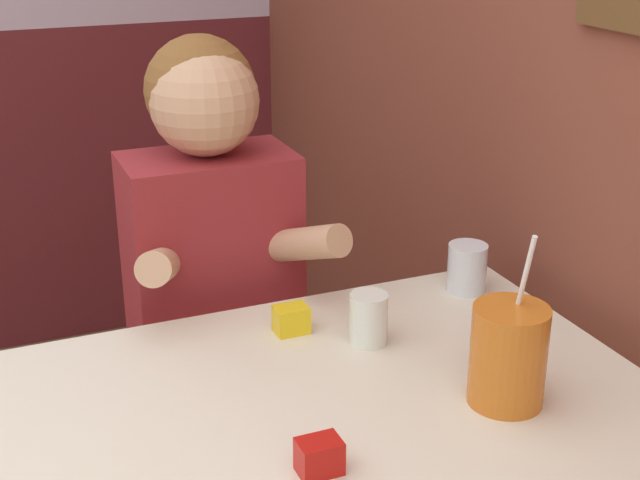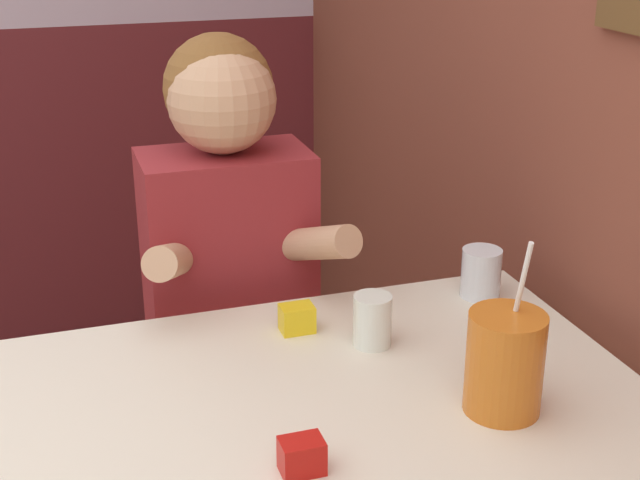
{
  "view_description": "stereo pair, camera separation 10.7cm",
  "coord_description": "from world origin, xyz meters",
  "views": [
    {
      "loc": [
        0.42,
        -0.62,
        1.52
      ],
      "look_at": [
        0.92,
        0.59,
        1.0
      ],
      "focal_mm": 50.0,
      "sensor_mm": 36.0,
      "label": 1
    },
    {
      "loc": [
        0.52,
        -0.66,
        1.52
      ],
      "look_at": [
        0.92,
        0.59,
        1.0
      ],
      "focal_mm": 50.0,
      "sensor_mm": 36.0,
      "label": 2
    }
  ],
  "objects": [
    {
      "name": "main_table",
      "position": [
        0.87,
        0.41,
        0.71
      ],
      "size": [
        1.08,
        0.87,
        0.77
      ],
      "color": "beige",
      "rests_on": "ground_plane"
    },
    {
      "name": "person_seated",
      "position": [
        0.87,
        1.02,
        0.68
      ],
      "size": [
        0.42,
        0.41,
        1.26
      ],
      "color": "maroon",
      "rests_on": "ground_plane"
    },
    {
      "name": "cocktail_pitcher",
      "position": [
        1.15,
        0.37,
        0.85
      ],
      "size": [
        0.12,
        0.12,
        0.28
      ],
      "color": "#C6661E",
      "rests_on": "main_table"
    },
    {
      "name": "glass_near_pitcher",
      "position": [
        1.31,
        0.75,
        0.82
      ],
      "size": [
        0.08,
        0.08,
        0.1
      ],
      "color": "silver",
      "rests_on": "main_table"
    },
    {
      "name": "glass_center",
      "position": [
        1.03,
        0.63,
        0.82
      ],
      "size": [
        0.07,
        0.07,
        0.09
      ],
      "color": "silver",
      "rests_on": "main_table"
    },
    {
      "name": "condiment_ketchup",
      "position": [
        0.81,
        0.32,
        0.8
      ],
      "size": [
        0.06,
        0.04,
        0.05
      ],
      "color": "#B7140F",
      "rests_on": "main_table"
    },
    {
      "name": "condiment_mustard",
      "position": [
        0.92,
        0.72,
        0.8
      ],
      "size": [
        0.06,
        0.04,
        0.05
      ],
      "color": "yellow",
      "rests_on": "main_table"
    }
  ]
}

